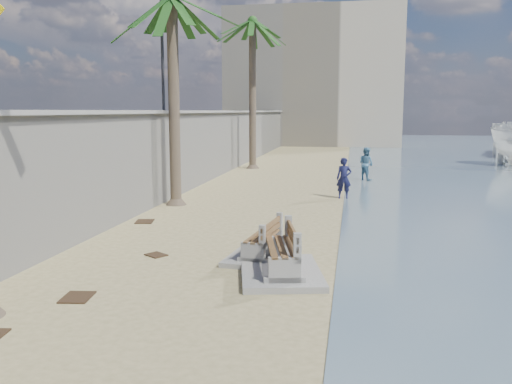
{
  "coord_description": "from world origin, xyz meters",
  "views": [
    {
      "loc": [
        2.3,
        -8.65,
        3.59
      ],
      "look_at": [
        -0.5,
        7.0,
        1.2
      ],
      "focal_mm": 38.0,
      "sensor_mm": 36.0,
      "label": 1
    }
  ],
  "objects": [
    {
      "name": "seawall",
      "position": [
        -5.2,
        20.0,
        1.75
      ],
      "size": [
        0.45,
        70.0,
        3.5
      ],
      "primitive_type": "cube",
      "color": "gray",
      "rests_on": "ground_plane"
    },
    {
      "name": "ground_plane",
      "position": [
        0.0,
        0.0,
        0.0
      ],
      "size": [
        140.0,
        140.0,
        0.0
      ],
      "primitive_type": "plane",
      "color": "tan"
    },
    {
      "name": "debris_d",
      "position": [
        -2.49,
        3.87,
        0.01
      ],
      "size": [
        0.64,
        0.61,
        0.03
      ],
      "primitive_type": "cube",
      "rotation": [
        0.0,
        0.0,
        5.69
      ],
      "color": "#382616",
      "rests_on": "ground_plane"
    },
    {
      "name": "debris_b",
      "position": [
        -2.88,
        0.64,
        0.01
      ],
      "size": [
        0.63,
        0.74,
        0.03
      ],
      "primitive_type": "cube",
      "rotation": [
        0.0,
        0.0,
        4.85
      ],
      "color": "#382616",
      "rests_on": "ground_plane"
    },
    {
      "name": "palm_mid",
      "position": [
        -4.37,
        11.08,
        7.56
      ],
      "size": [
        5.0,
        5.0,
        8.58
      ],
      "color": "brown",
      "rests_on": "ground_plane"
    },
    {
      "name": "person_a",
      "position": [
        1.98,
        13.75,
        0.97
      ],
      "size": [
        0.72,
        0.51,
        1.94
      ],
      "primitive_type": "imported",
      "rotation": [
        0.0,
        0.0,
        0.05
      ],
      "color": "#141639",
      "rests_on": "ground_plane"
    },
    {
      "name": "streetlight",
      "position": [
        -5.1,
        12.0,
        6.64
      ],
      "size": [
        0.28,
        0.28,
        5.12
      ],
      "color": "#2D2D33",
      "rests_on": "wall_cap"
    },
    {
      "name": "palm_back",
      "position": [
        -3.89,
        24.74,
        8.81
      ],
      "size": [
        5.0,
        5.0,
        9.87
      ],
      "color": "brown",
      "rests_on": "ground_plane"
    },
    {
      "name": "person_b",
      "position": [
        3.0,
        19.99,
        0.95
      ],
      "size": [
        1.16,
        1.15,
        1.9
      ],
      "primitive_type": "imported",
      "rotation": [
        0.0,
        0.0,
        2.38
      ],
      "color": "teal",
      "rests_on": "ground_plane"
    },
    {
      "name": "yacht_far",
      "position": [
        15.08,
        38.82,
        0.35
      ],
      "size": [
        4.07,
        8.82,
        1.5
      ],
      "primitive_type": null,
      "rotation": [
        0.0,
        0.0,
        1.37
      ],
      "color": "silver",
      "rests_on": "bay_water"
    },
    {
      "name": "debris_c",
      "position": [
        -4.33,
        7.76,
        0.01
      ],
      "size": [
        0.68,
        0.78,
        0.03
      ],
      "primitive_type": "cube",
      "rotation": [
        0.0,
        0.0,
        1.78
      ],
      "color": "#382616",
      "rests_on": "ground_plane"
    },
    {
      "name": "bench_near",
      "position": [
        0.81,
        2.78,
        0.46
      ],
      "size": [
        2.22,
        2.83,
        1.05
      ],
      "color": "gray",
      "rests_on": "ground_plane"
    },
    {
      "name": "wall_cap",
      "position": [
        -5.2,
        20.0,
        3.55
      ],
      "size": [
        0.8,
        70.0,
        0.12
      ],
      "primitive_type": "cube",
      "color": "gray",
      "rests_on": "seawall"
    },
    {
      "name": "end_building",
      "position": [
        -2.0,
        52.0,
        7.0
      ],
      "size": [
        18.0,
        12.0,
        14.0
      ],
      "primitive_type": "cube",
      "color": "#B7AA93",
      "rests_on": "ground_plane"
    },
    {
      "name": "bench_far",
      "position": [
        0.19,
        4.09,
        0.4
      ],
      "size": [
        1.74,
        2.35,
        0.91
      ],
      "color": "gray",
      "rests_on": "ground_plane"
    }
  ]
}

